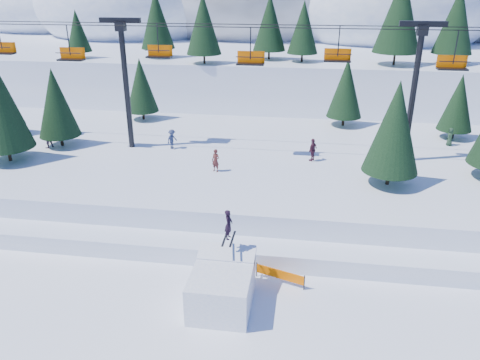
# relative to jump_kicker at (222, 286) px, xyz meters

# --- Properties ---
(ground) EXTENTS (160.00, 160.00, 0.00)m
(ground) POSITION_rel_jump_kicker_xyz_m (-1.68, -1.82, -1.12)
(ground) COLOR white
(ground) RESTS_ON ground
(mid_shelf) EXTENTS (70.00, 22.00, 2.50)m
(mid_shelf) POSITION_rel_jump_kicker_xyz_m (-1.68, 16.18, 0.13)
(mid_shelf) COLOR white
(mid_shelf) RESTS_ON ground
(berm) EXTENTS (70.00, 6.00, 1.10)m
(berm) POSITION_rel_jump_kicker_xyz_m (-1.68, 6.18, -0.57)
(berm) COLOR white
(berm) RESTS_ON ground
(mountain_ridge) EXTENTS (119.00, 60.53, 26.46)m
(mountain_ridge) POSITION_rel_jump_kicker_xyz_m (-6.74, 71.55, 8.52)
(mountain_ridge) COLOR white
(mountain_ridge) RESTS_ON ground
(jump_kicker) EXTENTS (3.00, 4.28, 4.66)m
(jump_kicker) POSITION_rel_jump_kicker_xyz_m (0.00, 0.00, 0.00)
(jump_kicker) COLOR white
(jump_kicker) RESTS_ON ground
(chairlift) EXTENTS (46.02, 3.21, 10.28)m
(chairlift) POSITION_rel_jump_kicker_xyz_m (-0.98, 16.23, 8.20)
(chairlift) COLOR black
(chairlift) RESTS_ON mid_shelf
(conifer_stand) EXTENTS (60.73, 17.62, 8.94)m
(conifer_stand) POSITION_rel_jump_kicker_xyz_m (3.35, 16.16, 5.58)
(conifer_stand) COLOR black
(conifer_stand) RESTS_ON mid_shelf
(distant_skiers) EXTENTS (34.00, 9.33, 1.83)m
(distant_skiers) POSITION_rel_jump_kicker_xyz_m (-4.16, 15.75, 2.23)
(distant_skiers) COLOR #402D49
(distant_skiers) RESTS_ON mid_shelf
(banner_near) EXTENTS (2.72, 0.95, 0.90)m
(banner_near) POSITION_rel_jump_kicker_xyz_m (2.78, 2.28, -0.58)
(banner_near) COLOR black
(banner_near) RESTS_ON ground
(banner_far) EXTENTS (2.85, 0.31, 0.90)m
(banner_far) POSITION_rel_jump_kicker_xyz_m (9.31, 4.96, -0.58)
(banner_far) COLOR black
(banner_far) RESTS_ON ground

